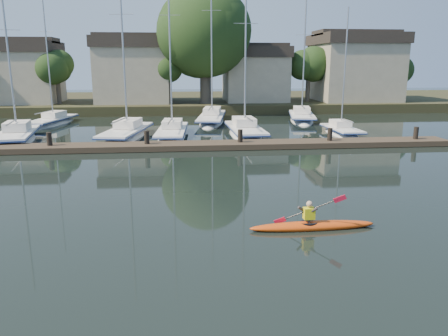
{
  "coord_description": "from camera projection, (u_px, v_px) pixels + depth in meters",
  "views": [
    {
      "loc": [
        -0.85,
        -13.77,
        5.4
      ],
      "look_at": [
        0.89,
        3.53,
        1.2
      ],
      "focal_mm": 35.0,
      "sensor_mm": 36.0,
      "label": 1
    }
  ],
  "objects": [
    {
      "name": "dock",
      "position": [
        194.0,
        145.0,
        28.16
      ],
      "size": [
        34.0,
        2.0,
        1.8
      ],
      "color": "#403224",
      "rests_on": "ground"
    },
    {
      "name": "sailboat_2",
      "position": [
        172.0,
        139.0,
        32.82
      ],
      "size": [
        2.68,
        9.16,
        14.97
      ],
      "rotation": [
        0.0,
        0.0,
        -0.06
      ],
      "color": "white",
      "rests_on": "ground"
    },
    {
      "name": "sailboat_1",
      "position": [
        127.0,
        140.0,
        32.43
      ],
      "size": [
        3.92,
        9.48,
        15.07
      ],
      "rotation": [
        0.0,
        0.0,
        -0.18
      ],
      "color": "white",
      "rests_on": "ground"
    },
    {
      "name": "shore",
      "position": [
        200.0,
        81.0,
        53.03
      ],
      "size": [
        90.0,
        25.25,
        12.75
      ],
      "color": "#2B3118",
      "rests_on": "ground"
    },
    {
      "name": "sailboat_0",
      "position": [
        18.0,
        144.0,
        30.92
      ],
      "size": [
        3.62,
        8.6,
        13.23
      ],
      "rotation": [
        0.0,
        0.0,
        0.16
      ],
      "color": "white",
      "rests_on": "ground"
    },
    {
      "name": "ground",
      "position": [
        208.0,
        228.0,
        14.67
      ],
      "size": [
        160.0,
        160.0,
        0.0
      ],
      "primitive_type": "plane",
      "color": "black",
      "rests_on": "ground"
    },
    {
      "name": "kayak",
      "position": [
        312.0,
        224.0,
        14.54
      ],
      "size": [
        4.29,
        0.86,
        1.37
      ],
      "rotation": [
        0.0,
        0.0,
        0.02
      ],
      "color": "#D04610",
      "rests_on": "ground"
    },
    {
      "name": "sailboat_6",
      "position": [
        212.0,
        124.0,
        41.06
      ],
      "size": [
        3.84,
        10.95,
        17.06
      ],
      "rotation": [
        0.0,
        0.0,
        -0.15
      ],
      "color": "white",
      "rests_on": "ground"
    },
    {
      "name": "sailboat_7",
      "position": [
        301.0,
        123.0,
        41.95
      ],
      "size": [
        3.93,
        8.82,
        13.77
      ],
      "rotation": [
        0.0,
        0.0,
        -0.2
      ],
      "color": "white",
      "rests_on": "ground"
    },
    {
      "name": "sailboat_4",
      "position": [
        341.0,
        137.0,
        33.86
      ],
      "size": [
        1.98,
        6.23,
        10.53
      ],
      "rotation": [
        0.0,
        0.0,
        0.02
      ],
      "color": "white",
      "rests_on": "ground"
    },
    {
      "name": "sailboat_5",
      "position": [
        53.0,
        126.0,
        39.38
      ],
      "size": [
        3.6,
        8.57,
        13.82
      ],
      "rotation": [
        0.0,
        0.0,
        -0.2
      ],
      "color": "white",
      "rests_on": "ground"
    },
    {
      "name": "sailboat_3",
      "position": [
        245.0,
        138.0,
        33.33
      ],
      "size": [
        2.52,
        8.87,
        14.23
      ],
      "rotation": [
        0.0,
        0.0,
        0.02
      ],
      "color": "white",
      "rests_on": "ground"
    }
  ]
}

